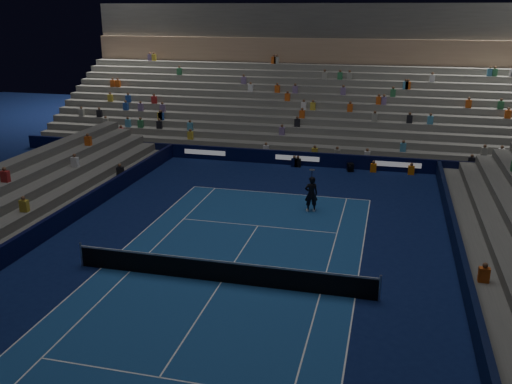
% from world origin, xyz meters
% --- Properties ---
extents(ground, '(90.00, 90.00, 0.00)m').
position_xyz_m(ground, '(0.00, 0.00, 0.00)').
color(ground, '#0B1643').
rests_on(ground, ground).
extents(court_surface, '(10.97, 23.77, 0.01)m').
position_xyz_m(court_surface, '(0.00, 0.00, 0.01)').
color(court_surface, navy).
rests_on(court_surface, ground).
extents(sponsor_barrier_far, '(44.00, 0.25, 1.00)m').
position_xyz_m(sponsor_barrier_far, '(0.00, 18.50, 0.50)').
color(sponsor_barrier_far, black).
rests_on(sponsor_barrier_far, ground).
extents(sponsor_barrier_east, '(0.25, 37.00, 1.00)m').
position_xyz_m(sponsor_barrier_east, '(9.70, 0.00, 0.50)').
color(sponsor_barrier_east, black).
rests_on(sponsor_barrier_east, ground).
extents(sponsor_barrier_west, '(0.25, 37.00, 1.00)m').
position_xyz_m(sponsor_barrier_west, '(-9.70, 0.00, 0.50)').
color(sponsor_barrier_west, black).
rests_on(sponsor_barrier_west, ground).
extents(grandstand_main, '(44.00, 15.20, 11.20)m').
position_xyz_m(grandstand_main, '(0.00, 27.90, 3.38)').
color(grandstand_main, slate).
rests_on(grandstand_main, ground).
extents(tennis_net, '(12.90, 0.10, 1.10)m').
position_xyz_m(tennis_net, '(0.00, 0.00, 0.50)').
color(tennis_net, '#B2B2B7').
rests_on(tennis_net, ground).
extents(tennis_player, '(0.85, 0.69, 2.02)m').
position_xyz_m(tennis_player, '(2.35, 9.27, 1.01)').
color(tennis_player, black).
rests_on(tennis_player, ground).
extents(broadcast_camera, '(0.54, 0.92, 0.55)m').
position_xyz_m(broadcast_camera, '(3.83, 17.81, 0.29)').
color(broadcast_camera, black).
rests_on(broadcast_camera, ground).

